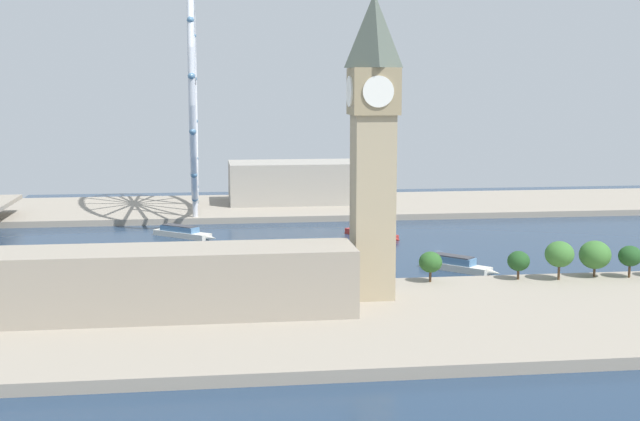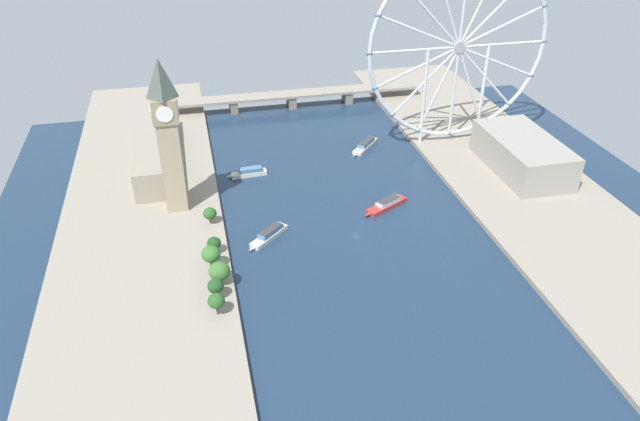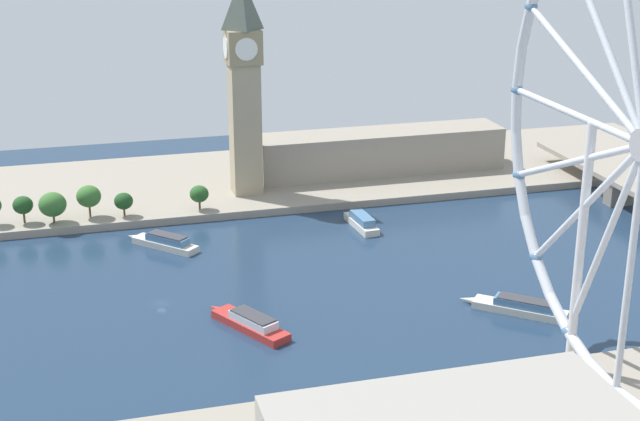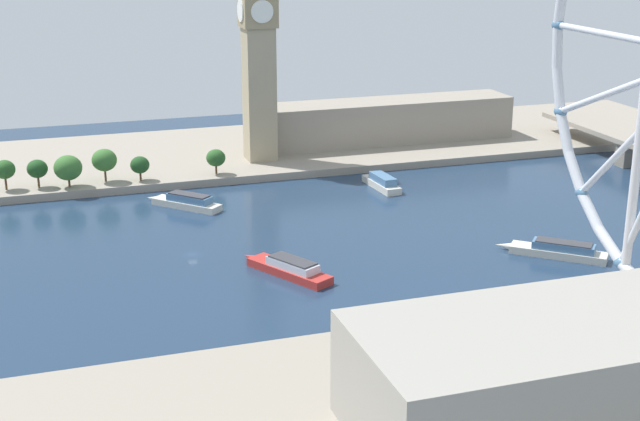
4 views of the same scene
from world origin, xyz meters
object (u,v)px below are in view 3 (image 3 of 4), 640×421
object	(u,v)px
parliament_block	(380,151)
tour_boat_2	(165,242)
tour_boat_0	(361,222)
tour_boat_1	(519,307)
tour_boat_3	(250,323)
clock_tower	(244,83)

from	to	relation	value
parliament_block	tour_boat_2	distance (m)	119.61
tour_boat_0	tour_boat_1	world-z (taller)	tour_boat_0
tour_boat_0	tour_boat_2	distance (m)	74.91
parliament_block	tour_boat_3	distance (m)	158.91
clock_tower	tour_boat_1	distance (m)	151.08
tour_boat_2	tour_boat_3	bearing A→B (deg)	149.74
parliament_block	tour_boat_2	bearing A→B (deg)	-59.43
parliament_block	tour_boat_2	world-z (taller)	parliament_block
tour_boat_0	tour_boat_1	size ratio (longest dim) A/B	0.95
parliament_block	tour_boat_0	xyz separation A→B (m)	(58.94, -27.73, -9.97)
tour_boat_0	tour_boat_3	world-z (taller)	tour_boat_0
parliament_block	tour_boat_1	world-z (taller)	parliament_block
tour_boat_2	tour_boat_0	bearing A→B (deg)	-131.88
tour_boat_2	tour_boat_3	size ratio (longest dim) A/B	0.81
clock_tower	tour_boat_0	xyz separation A→B (m)	(45.66, 35.34, -46.64)
parliament_block	tour_boat_2	xyz separation A→B (m)	(60.61, -102.62, -10.04)
clock_tower	tour_boat_0	size ratio (longest dim) A/B	3.28
tour_boat_2	clock_tower	bearing A→B (deg)	-83.04
tour_boat_2	tour_boat_3	world-z (taller)	tour_boat_2
tour_boat_1	tour_boat_2	world-z (taller)	tour_boat_2
clock_tower	tour_boat_0	world-z (taller)	clock_tower
tour_boat_0	tour_boat_1	distance (m)	88.60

